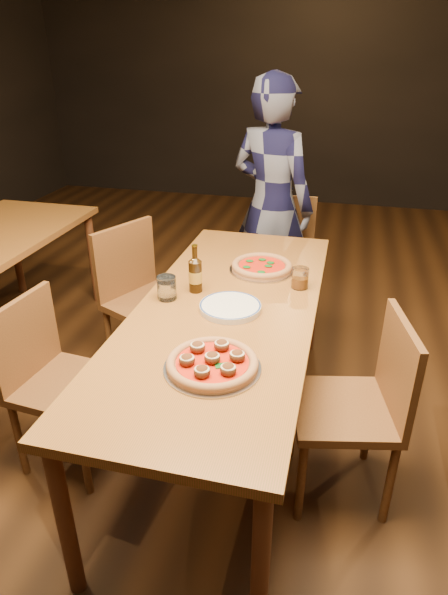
% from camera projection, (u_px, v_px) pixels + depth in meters
% --- Properties ---
extents(ground, '(9.00, 9.00, 0.00)m').
position_uv_depth(ground, '(226.00, 433.00, 2.60)').
color(ground, black).
extents(room_shell, '(9.00, 9.00, 9.00)m').
position_uv_depth(room_shell, '(227.00, 31.00, 1.76)').
color(room_shell, black).
rests_on(room_shell, ground).
extents(table_main, '(0.80, 2.00, 0.75)m').
position_uv_depth(table_main, '(227.00, 320.00, 2.30)').
color(table_main, brown).
rests_on(table_main, ground).
extents(chair_main_nw, '(0.44, 0.44, 0.87)m').
position_uv_depth(chair_main_nw, '(67.00, 384.00, 2.26)').
color(chair_main_nw, '#582F17').
rests_on(chair_main_nw, ground).
extents(chair_main_sw, '(0.58, 0.58, 0.94)m').
position_uv_depth(chair_main_sw, '(152.00, 303.00, 2.90)').
color(chair_main_sw, '#582F17').
rests_on(chair_main_sw, ground).
extents(chair_main_e, '(0.50, 0.50, 0.90)m').
position_uv_depth(chair_main_e, '(343.00, 408.00, 2.09)').
color(chair_main_e, '#582F17').
rests_on(chair_main_e, ground).
extents(chair_end, '(0.45, 0.45, 0.93)m').
position_uv_depth(chair_end, '(279.00, 264.00, 3.44)').
color(chair_end, '#582F17').
rests_on(chair_end, ground).
extents(pizza_meatball, '(0.36, 0.36, 0.07)m').
position_uv_depth(pizza_meatball, '(212.00, 363.00, 1.82)').
color(pizza_meatball, '#B7B7BF').
rests_on(pizza_meatball, table_main).
extents(pizza_margherita, '(0.34, 0.34, 0.05)m').
position_uv_depth(pizza_margherita, '(262.00, 267.00, 2.62)').
color(pizza_margherita, '#B7B7BF').
rests_on(pizza_margherita, table_main).
extents(plate_stack, '(0.28, 0.28, 0.03)m').
position_uv_depth(plate_stack, '(230.00, 307.00, 2.23)').
color(plate_stack, white).
rests_on(plate_stack, table_main).
extents(beer_bottle, '(0.07, 0.07, 0.23)m').
position_uv_depth(beer_bottle, '(195.00, 275.00, 2.37)').
color(beer_bottle, black).
rests_on(beer_bottle, table_main).
extents(water_glass, '(0.09, 0.09, 0.11)m').
position_uv_depth(water_glass, '(167.00, 288.00, 2.31)').
color(water_glass, white).
rests_on(water_glass, table_main).
extents(amber_glass, '(0.08, 0.08, 0.10)m').
position_uv_depth(amber_glass, '(300.00, 278.00, 2.42)').
color(amber_glass, '#984E11').
rests_on(amber_glass, table_main).
extents(diner, '(0.73, 0.62, 1.69)m').
position_uv_depth(diner, '(272.00, 206.00, 3.37)').
color(diner, black).
rests_on(diner, ground).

